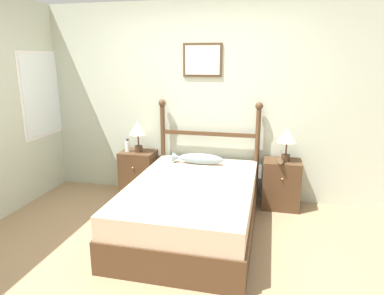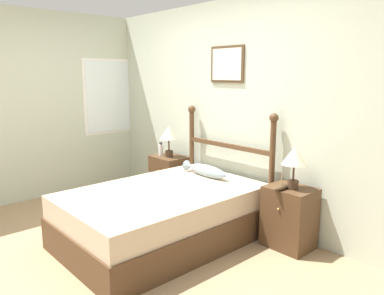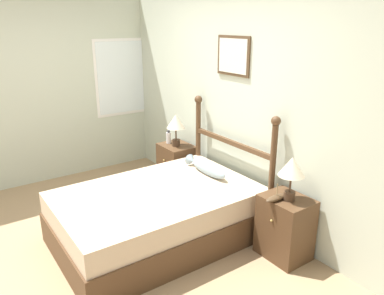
{
  "view_description": "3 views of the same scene",
  "coord_description": "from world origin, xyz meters",
  "px_view_note": "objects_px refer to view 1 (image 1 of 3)",
  "views": [
    {
      "loc": [
        0.93,
        -2.71,
        1.83
      ],
      "look_at": [
        0.07,
        0.95,
        0.86
      ],
      "focal_mm": 32.0,
      "sensor_mm": 36.0,
      "label": 1
    },
    {
      "loc": [
        3.06,
        -1.59,
        1.71
      ],
      "look_at": [
        0.13,
        1.06,
        0.93
      ],
      "focal_mm": 35.0,
      "sensor_mm": 36.0,
      "label": 2
    },
    {
      "loc": [
        3.16,
        -1.04,
        2.17
      ],
      "look_at": [
        0.09,
        1.11,
        0.9
      ],
      "focal_mm": 35.0,
      "sensor_mm": 36.0,
      "label": 3
    }
  ],
  "objects_px": {
    "bed": "(192,207)",
    "fish_pillow": "(198,159)",
    "table_lamp_right": "(287,137)",
    "nightstand_right": "(281,184)",
    "table_lamp_left": "(138,130)",
    "model_boat": "(281,161)",
    "bottle": "(128,146)",
    "nightstand_left": "(139,173)"
  },
  "relations": [
    {
      "from": "bed",
      "to": "bottle",
      "type": "height_order",
      "value": "bottle"
    },
    {
      "from": "nightstand_left",
      "to": "model_boat",
      "type": "xyz_separation_m",
      "value": [
        1.88,
        -0.12,
        0.33
      ]
    },
    {
      "from": "nightstand_left",
      "to": "bed",
      "type": "bearing_deg",
      "value": -41.67
    },
    {
      "from": "model_boat",
      "to": "nightstand_left",
      "type": "bearing_deg",
      "value": 176.42
    },
    {
      "from": "table_lamp_right",
      "to": "fish_pillow",
      "type": "relative_size",
      "value": 0.64
    },
    {
      "from": "model_boat",
      "to": "table_lamp_left",
      "type": "bearing_deg",
      "value": 176.89
    },
    {
      "from": "table_lamp_right",
      "to": "table_lamp_left",
      "type": "bearing_deg",
      "value": 179.97
    },
    {
      "from": "bed",
      "to": "table_lamp_left",
      "type": "xyz_separation_m",
      "value": [
        -0.93,
        0.83,
        0.65
      ]
    },
    {
      "from": "nightstand_right",
      "to": "model_boat",
      "type": "relative_size",
      "value": 2.38
    },
    {
      "from": "table_lamp_right",
      "to": "fish_pillow",
      "type": "distance_m",
      "value": 1.12
    },
    {
      "from": "nightstand_left",
      "to": "table_lamp_right",
      "type": "distance_m",
      "value": 2.03
    },
    {
      "from": "nightstand_right",
      "to": "model_boat",
      "type": "distance_m",
      "value": 0.35
    },
    {
      "from": "table_lamp_left",
      "to": "model_boat",
      "type": "distance_m",
      "value": 1.88
    },
    {
      "from": "bed",
      "to": "table_lamp_right",
      "type": "xyz_separation_m",
      "value": [
        0.99,
        0.83,
        0.65
      ]
    },
    {
      "from": "bed",
      "to": "nightstand_left",
      "type": "bearing_deg",
      "value": 138.33
    },
    {
      "from": "table_lamp_right",
      "to": "model_boat",
      "type": "distance_m",
      "value": 0.3
    },
    {
      "from": "nightstand_left",
      "to": "fish_pillow",
      "type": "xyz_separation_m",
      "value": [
        0.87,
        -0.17,
        0.31
      ]
    },
    {
      "from": "table_lamp_left",
      "to": "table_lamp_right",
      "type": "distance_m",
      "value": 1.92
    },
    {
      "from": "nightstand_right",
      "to": "table_lamp_left",
      "type": "relative_size",
      "value": 1.48
    },
    {
      "from": "nightstand_left",
      "to": "fish_pillow",
      "type": "distance_m",
      "value": 0.94
    },
    {
      "from": "nightstand_left",
      "to": "model_boat",
      "type": "height_order",
      "value": "model_boat"
    },
    {
      "from": "fish_pillow",
      "to": "table_lamp_left",
      "type": "bearing_deg",
      "value": 170.01
    },
    {
      "from": "table_lamp_right",
      "to": "bottle",
      "type": "xyz_separation_m",
      "value": [
        -2.07,
        -0.02,
        -0.22
      ]
    },
    {
      "from": "nightstand_right",
      "to": "model_boat",
      "type": "bearing_deg",
      "value": -103.88
    },
    {
      "from": "table_lamp_right",
      "to": "fish_pillow",
      "type": "height_order",
      "value": "table_lamp_right"
    },
    {
      "from": "bed",
      "to": "nightstand_left",
      "type": "height_order",
      "value": "nightstand_left"
    },
    {
      "from": "nightstand_right",
      "to": "table_lamp_right",
      "type": "bearing_deg",
      "value": -29.68
    },
    {
      "from": "fish_pillow",
      "to": "bottle",
      "type": "bearing_deg",
      "value": 172.73
    },
    {
      "from": "bottle",
      "to": "bed",
      "type": "bearing_deg",
      "value": -36.82
    },
    {
      "from": "bottle",
      "to": "fish_pillow",
      "type": "height_order",
      "value": "bottle"
    },
    {
      "from": "nightstand_right",
      "to": "fish_pillow",
      "type": "bearing_deg",
      "value": -170.88
    },
    {
      "from": "bed",
      "to": "nightstand_left",
      "type": "distance_m",
      "value": 1.28
    },
    {
      "from": "bed",
      "to": "nightstand_right",
      "type": "distance_m",
      "value": 1.28
    },
    {
      "from": "bed",
      "to": "bottle",
      "type": "distance_m",
      "value": 1.42
    },
    {
      "from": "table_lamp_right",
      "to": "nightstand_right",
      "type": "bearing_deg",
      "value": 150.32
    },
    {
      "from": "nightstand_right",
      "to": "table_lamp_left",
      "type": "bearing_deg",
      "value": -179.49
    },
    {
      "from": "bottle",
      "to": "fish_pillow",
      "type": "bearing_deg",
      "value": -7.27
    },
    {
      "from": "model_boat",
      "to": "bottle",
      "type": "bearing_deg",
      "value": 177.75
    },
    {
      "from": "nightstand_right",
      "to": "bottle",
      "type": "bearing_deg",
      "value": -178.9
    },
    {
      "from": "bed",
      "to": "bottle",
      "type": "xyz_separation_m",
      "value": [
        -1.08,
        0.81,
        0.43
      ]
    },
    {
      "from": "model_boat",
      "to": "fish_pillow",
      "type": "height_order",
      "value": "model_boat"
    },
    {
      "from": "bed",
      "to": "fish_pillow",
      "type": "relative_size",
      "value": 3.08
    }
  ]
}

